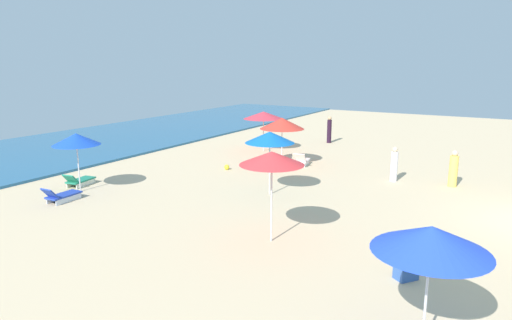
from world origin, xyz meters
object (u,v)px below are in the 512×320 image
lounge_chair_0_0 (297,159)px  beach_ball_0 (227,167)px  umbrella_4 (431,239)px  umbrella_0 (282,123)px  lounge_chair_0_1 (302,161)px  beachgoer_0 (329,130)px  umbrella_2 (76,139)px  beachgoer_1 (394,165)px  lounge_chair_2_1 (61,196)px  beachgoer_2 (453,170)px  umbrella_5 (270,137)px  lounge_chair_2_0 (79,181)px  umbrella_3 (263,115)px  cooler_box_1 (406,273)px  umbrella_1 (272,158)px

lounge_chair_0_0 → beach_ball_0: (-2.87, 2.39, -0.10)m
umbrella_4 → umbrella_0: bearing=37.2°
lounge_chair_0_1 → beachgoer_0: bearing=-91.3°
umbrella_2 → beachgoer_1: bearing=-52.5°
lounge_chair_0_0 → lounge_chair_2_1: lounge_chair_2_1 is taller
beachgoer_2 → beachgoer_0: bearing=-78.0°
umbrella_0 → beachgoer_1: size_ratio=1.57×
lounge_chair_0_1 → umbrella_4: umbrella_4 is taller
lounge_chair_0_0 → umbrella_2: bearing=32.5°
beachgoer_0 → umbrella_5: bearing=177.7°
lounge_chair_2_0 → lounge_chair_2_1: size_ratio=1.00×
umbrella_5 → umbrella_3: bearing=31.1°
umbrella_4 → umbrella_2: bearing=75.4°
umbrella_3 → cooler_box_1: umbrella_3 is taller
cooler_box_1 → beachgoer_2: bearing=38.8°
umbrella_5 → umbrella_4: bearing=-135.0°
beachgoer_2 → beachgoer_1: bearing=-28.3°
lounge_chair_0_1 → lounge_chair_0_0: bearing=-44.5°
beachgoer_0 → cooler_box_1: 18.64m
umbrella_1 → cooler_box_1: size_ratio=5.26×
umbrella_2 → cooler_box_1: bearing=-94.7°
umbrella_5 → beachgoer_2: umbrella_5 is taller
lounge_chair_2_1 → beachgoer_1: bearing=-139.7°
lounge_chair_2_1 → umbrella_1: bearing=-178.6°
lounge_chair_0_1 → beachgoer_2: bearing=165.5°
lounge_chair_0_1 → umbrella_1: size_ratio=0.54×
umbrella_2 → lounge_chair_2_1: (-1.28, -0.56, -1.87)m
umbrella_0 → umbrella_1: bearing=-154.5°
umbrella_0 → beachgoer_2: (0.05, -7.96, -1.39)m
lounge_chair_2_1 → umbrella_5: umbrella_5 is taller
beachgoer_1 → lounge_chair_2_0: bearing=115.1°
umbrella_2 → umbrella_4: bearing=-104.6°
lounge_chair_2_0 → beachgoer_1: beachgoer_1 is taller
umbrella_0 → beachgoer_1: 5.80m
lounge_chair_2_1 → umbrella_4: umbrella_4 is taller
umbrella_4 → beachgoer_2: umbrella_4 is taller
beachgoer_2 → cooler_box_1: 9.43m
umbrella_3 → beachgoer_1: umbrella_3 is taller
lounge_chair_0_1 → umbrella_0: bearing=13.6°
lounge_chair_0_0 → beachgoer_2: 7.43m
beachgoer_2 → umbrella_2: bearing=-3.9°
beach_ball_0 → beachgoer_0: bearing=-9.0°
lounge_chair_0_1 → lounge_chair_2_0: size_ratio=1.01×
umbrella_2 → umbrella_5: size_ratio=0.94×
cooler_box_1 → umbrella_5: bearing=91.4°
umbrella_2 → beach_ball_0: 7.04m
lounge_chair_0_1 → umbrella_2: umbrella_2 is taller
beachgoer_1 → beach_ball_0: (-1.91, 7.44, -0.61)m
lounge_chair_0_1 → lounge_chair_2_1: lounge_chair_0_1 is taller
umbrella_0 → umbrella_5: 5.22m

